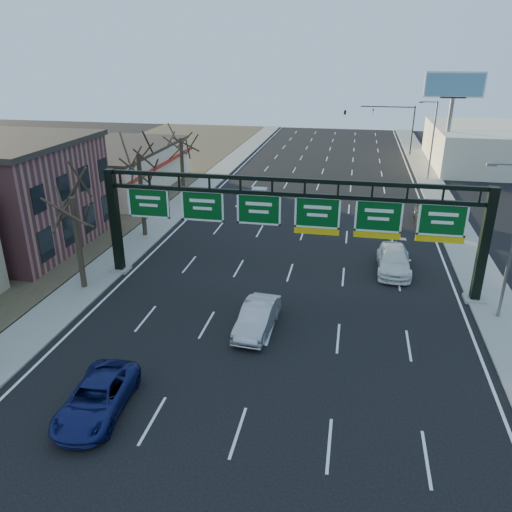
% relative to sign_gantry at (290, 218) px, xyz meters
% --- Properties ---
extents(ground, '(160.00, 160.00, 0.00)m').
position_rel_sign_gantry_xyz_m(ground, '(-0.16, -8.00, -4.63)').
color(ground, black).
rests_on(ground, ground).
extents(sidewalk_left, '(3.00, 120.00, 0.12)m').
position_rel_sign_gantry_xyz_m(sidewalk_left, '(-12.96, 12.00, -4.57)').
color(sidewalk_left, gray).
rests_on(sidewalk_left, ground).
extents(sidewalk_right, '(3.00, 120.00, 0.12)m').
position_rel_sign_gantry_xyz_m(sidewalk_right, '(12.64, 12.00, -4.57)').
color(sidewalk_right, gray).
rests_on(sidewalk_right, ground).
extents(dirt_strip_left, '(21.00, 120.00, 0.06)m').
position_rel_sign_gantry_xyz_m(dirt_strip_left, '(-25.16, 12.00, -4.60)').
color(dirt_strip_left, '#473D2B').
rests_on(dirt_strip_left, ground).
extents(lane_markings, '(21.60, 120.00, 0.01)m').
position_rel_sign_gantry_xyz_m(lane_markings, '(-0.16, 12.00, -4.62)').
color(lane_markings, white).
rests_on(lane_markings, ground).
extents(sign_gantry, '(24.60, 1.20, 7.20)m').
position_rel_sign_gantry_xyz_m(sign_gantry, '(0.00, 0.00, 0.00)').
color(sign_gantry, black).
rests_on(sign_gantry, ground).
extents(brick_block, '(10.40, 12.40, 8.30)m').
position_rel_sign_gantry_xyz_m(brick_block, '(-21.66, 3.00, -0.47)').
color(brick_block, '#914F51').
rests_on(brick_block, ground).
extents(cream_strip, '(10.90, 18.40, 4.70)m').
position_rel_sign_gantry_xyz_m(cream_strip, '(-21.64, 21.00, -2.27)').
color(cream_strip, beige).
rests_on(cream_strip, ground).
extents(building_right_distant, '(12.00, 20.00, 5.00)m').
position_rel_sign_gantry_xyz_m(building_right_distant, '(19.84, 42.00, -2.13)').
color(building_right_distant, beige).
rests_on(building_right_distant, ground).
extents(tree_gantry, '(3.60, 3.60, 8.48)m').
position_rel_sign_gantry_xyz_m(tree_gantry, '(-12.96, -3.00, 2.48)').
color(tree_gantry, '#2F271A').
rests_on(tree_gantry, sidewalk_left).
extents(tree_mid, '(3.60, 3.60, 9.24)m').
position_rel_sign_gantry_xyz_m(tree_mid, '(-12.96, 7.00, 3.23)').
color(tree_mid, '#2F271A').
rests_on(tree_mid, sidewalk_left).
extents(tree_far, '(3.60, 3.60, 8.86)m').
position_rel_sign_gantry_xyz_m(tree_far, '(-12.96, 17.00, 2.86)').
color(tree_far, '#2F271A').
rests_on(tree_far, sidewalk_left).
extents(streetlight_near, '(2.15, 0.22, 9.00)m').
position_rel_sign_gantry_xyz_m(streetlight_near, '(12.31, -2.00, 0.45)').
color(streetlight_near, slate).
rests_on(streetlight_near, sidewalk_right).
extents(streetlight_far, '(2.15, 0.22, 9.00)m').
position_rel_sign_gantry_xyz_m(streetlight_far, '(12.31, 32.00, 0.45)').
color(streetlight_far, slate).
rests_on(streetlight_far, sidewalk_right).
extents(billboard_right, '(7.00, 0.50, 12.00)m').
position_rel_sign_gantry_xyz_m(billboard_right, '(14.84, 36.98, 4.43)').
color(billboard_right, slate).
rests_on(billboard_right, ground).
extents(traffic_signal_mast, '(10.16, 0.54, 7.00)m').
position_rel_sign_gantry_xyz_m(traffic_signal_mast, '(5.53, 47.00, 0.87)').
color(traffic_signal_mast, black).
rests_on(traffic_signal_mast, ground).
extents(car_blue_suv, '(2.67, 5.21, 1.41)m').
position_rel_sign_gantry_xyz_m(car_blue_suv, '(-6.30, -13.92, -3.93)').
color(car_blue_suv, navy).
rests_on(car_blue_suv, ground).
extents(car_silver_sedan, '(1.99, 4.81, 1.55)m').
position_rel_sign_gantry_xyz_m(car_silver_sedan, '(-0.92, -5.99, -3.85)').
color(car_silver_sedan, '#A1A1A6').
rests_on(car_silver_sedan, ground).
extents(car_white_wagon, '(2.27, 5.48, 1.59)m').
position_rel_sign_gantry_xyz_m(car_white_wagon, '(6.87, 3.73, -3.84)').
color(car_white_wagon, white).
rests_on(car_white_wagon, ground).
extents(car_grey_far, '(1.98, 4.78, 1.62)m').
position_rel_sign_gantry_xyz_m(car_grey_far, '(10.34, 15.20, -3.82)').
color(car_grey_far, '#383A3C').
rests_on(car_grey_far, ground).
extents(car_silver_distant, '(1.83, 4.41, 1.42)m').
position_rel_sign_gantry_xyz_m(car_silver_distant, '(-5.51, 18.54, -3.92)').
color(car_silver_distant, '#B5B5BA').
rests_on(car_silver_distant, ground).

